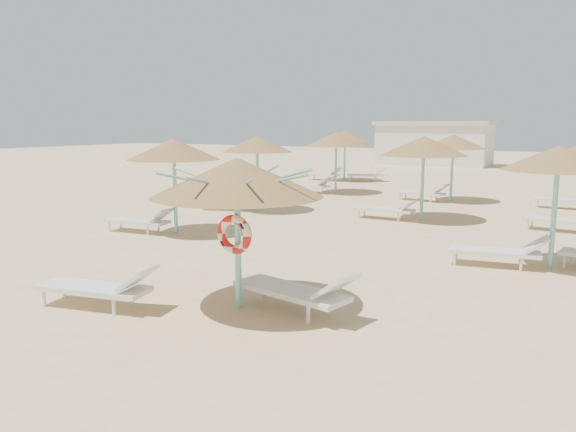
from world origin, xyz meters
The scene contains 6 objects.
ground centered at (0.00, 0.00, 0.00)m, with size 120.00×120.00×0.00m, color #D3B981.
main_palapa centered at (0.07, 0.10, 2.21)m, with size 2.84×2.84×2.55m.
lounger_main_a centered at (-1.96, -1.04, 0.36)m, with size 2.19×1.04×0.76m.
lounger_main_b centered at (1.07, 0.35, 0.39)m, with size 2.32×1.11×0.81m.
palapa_field centered at (1.21, 12.05, 2.30)m, with size 21.55×18.80×2.71m.
service_hut centered at (-6.00, 35.00, 1.64)m, with size 8.40×4.40×3.25m.
Camera 1 is at (5.29, -7.45, 3.09)m, focal length 35.00 mm.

